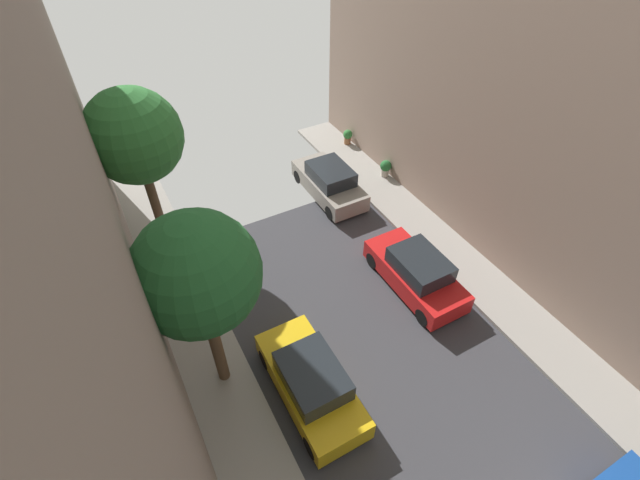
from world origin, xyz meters
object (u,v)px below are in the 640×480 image
parked_car_right_4 (329,182)px  parked_car_right_3 (416,272)px  parked_car_left_3 (311,382)px  street_tree_0 (197,275)px  potted_plant_1 (348,136)px  street_tree_2 (134,137)px  potted_plant_2 (386,167)px

parked_car_right_4 → parked_car_right_3: bearing=-90.0°
parked_car_left_3 → street_tree_0: (-2.10, 1.77, 4.04)m
parked_car_right_3 → potted_plant_1: parked_car_right_3 is taller
potted_plant_1 → parked_car_right_3: bearing=-107.2°
parked_car_left_3 → parked_car_right_4: 10.00m
parked_car_right_3 → street_tree_2: 10.92m
parked_car_right_3 → potted_plant_2: 6.97m
parked_car_right_4 → street_tree_2: (-7.47, 0.35, 4.21)m
parked_car_left_3 → street_tree_0: street_tree_0 is taller
parked_car_left_3 → potted_plant_2: 11.83m
street_tree_2 → parked_car_left_3: bearing=-76.7°
street_tree_2 → potted_plant_1: size_ratio=8.19×
parked_car_right_3 → street_tree_0: street_tree_0 is taller
parked_car_right_3 → parked_car_right_4: 6.40m
parked_car_right_3 → parked_car_left_3: bearing=-159.6°
parked_car_right_4 → street_tree_2: street_tree_2 is taller
parked_car_right_4 → street_tree_0: size_ratio=0.67×
parked_car_right_4 → parked_car_left_3: bearing=-122.7°
street_tree_0 → potted_plant_2: bearing=31.7°
street_tree_2 → potted_plant_2: 11.37m
potted_plant_1 → parked_car_right_4: bearing=-132.2°
street_tree_2 → potted_plant_2: (10.51, -0.48, -4.30)m
potted_plant_1 → street_tree_2: bearing=-164.2°
parked_car_right_4 → street_tree_0: street_tree_0 is taller
parked_car_left_3 → parked_car_right_4: bearing=57.3°
street_tree_0 → potted_plant_1: size_ratio=7.90×
parked_car_right_4 → potted_plant_2: (3.04, -0.13, -0.09)m
street_tree_0 → parked_car_right_4: bearing=41.5°
parked_car_right_3 → potted_plant_2: size_ratio=5.04×
street_tree_0 → street_tree_2: 6.99m
parked_car_right_3 → parked_car_right_4: same height
parked_car_right_3 → potted_plant_1: (3.00, 9.71, -0.12)m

